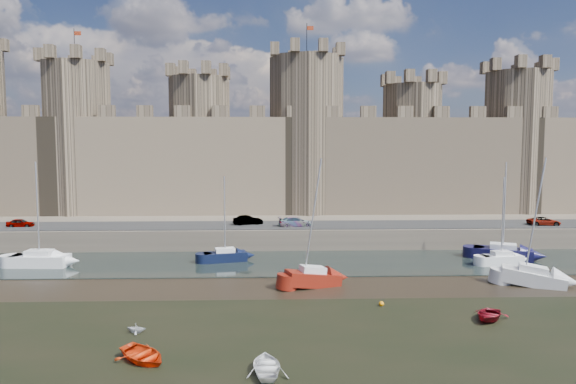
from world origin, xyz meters
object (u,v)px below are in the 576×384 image
at_px(sailboat_3, 503,252).
at_px(sailboat_5, 533,277).
at_px(car_1, 248,220).
at_px(sailboat_4, 313,277).
at_px(car_2, 296,222).
at_px(sailboat_0, 40,259).
at_px(dinghy_0, 143,356).
at_px(sailboat_1, 225,255).
at_px(sailboat_2, 501,258).
at_px(car_3, 544,221).
at_px(car_0, 20,223).

height_order(sailboat_3, sailboat_5, sailboat_5).
xyz_separation_m(car_1, sailboat_4, (6.57, -19.54, -2.29)).
xyz_separation_m(car_2, sailboat_0, (-26.72, -9.87, -2.28)).
bearing_deg(sailboat_0, dinghy_0, -52.70).
distance_m(sailboat_1, sailboat_5, 29.98).
height_order(car_1, sailboat_5, sailboat_5).
height_order(sailboat_2, dinghy_0, sailboat_2).
relative_size(sailboat_4, sailboat_5, 1.00).
distance_m(car_3, dinghy_0, 53.28).
xyz_separation_m(car_3, sailboat_2, (-10.08, -10.48, -2.28)).
distance_m(car_2, sailboat_4, 18.16).
xyz_separation_m(car_3, dinghy_0, (-41.34, -33.50, -2.70)).
height_order(sailboat_0, sailboat_4, sailboat_4).
xyz_separation_m(car_0, sailboat_0, (6.89, -10.56, -2.21)).
bearing_deg(car_0, car_2, -92.76).
distance_m(sailboat_3, dinghy_0, 41.67).
bearing_deg(dinghy_0, sailboat_4, 4.58).
xyz_separation_m(car_1, sailboat_1, (-2.03, -9.66, -2.36)).
height_order(car_0, sailboat_2, sailboat_2).
distance_m(car_3, sailboat_1, 39.79).
bearing_deg(car_0, sailboat_4, -120.21).
bearing_deg(car_2, car_0, 82.12).
height_order(car_2, sailboat_2, sailboat_2).
bearing_deg(sailboat_3, sailboat_5, -77.33).
bearing_deg(sailboat_5, car_0, -177.63).
height_order(car_2, sailboat_4, sailboat_4).
relative_size(car_0, sailboat_3, 0.29).
relative_size(car_0, sailboat_0, 0.29).
relative_size(sailboat_0, dinghy_0, 3.25).
distance_m(car_2, dinghy_0, 35.35).
bearing_deg(sailboat_1, sailboat_0, 171.25).
bearing_deg(car_3, sailboat_1, 104.62).
xyz_separation_m(sailboat_3, sailboat_4, (-21.69, -10.14, 0.00)).
height_order(car_0, dinghy_0, car_0).
bearing_deg(sailboat_5, car_2, 159.60).
bearing_deg(sailboat_5, dinghy_0, -131.57).
relative_size(sailboat_1, dinghy_0, 2.77).
distance_m(car_3, sailboat_5, 21.28).
bearing_deg(car_0, sailboat_3, -100.28).
bearing_deg(sailboat_2, sailboat_1, 169.84).
bearing_deg(sailboat_4, car_0, 132.74).
bearing_deg(sailboat_4, sailboat_3, 6.41).
bearing_deg(sailboat_0, car_2, 23.09).
height_order(sailboat_0, sailboat_1, sailboat_0).
xyz_separation_m(sailboat_3, dinghy_0, (-32.71, -25.81, -0.47)).
xyz_separation_m(sailboat_3, sailboat_5, (-2.12, -10.54, -0.01)).
distance_m(car_0, sailboat_4, 39.09).
relative_size(car_1, sailboat_4, 0.32).
height_order(car_0, car_2, car_2).
bearing_deg(sailboat_1, sailboat_2, -19.04).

